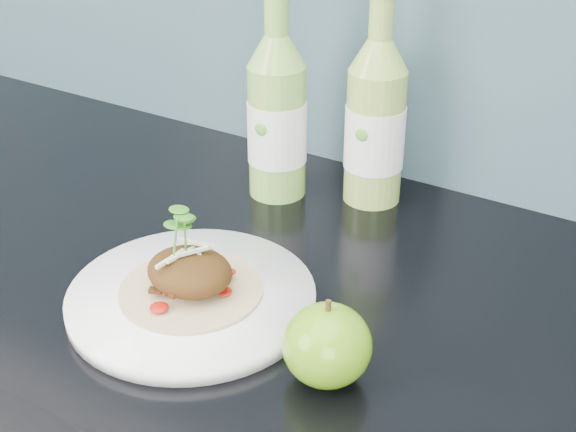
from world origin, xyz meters
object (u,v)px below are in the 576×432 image
at_px(cider_bottle_left, 277,117).
at_px(dinner_plate, 192,298).
at_px(green_apple, 327,345).
at_px(cider_bottle_right, 375,123).

bearing_deg(cider_bottle_left, dinner_plate, -77.31).
xyz_separation_m(green_apple, cider_bottle_left, (-0.23, 0.29, 0.07)).
distance_m(green_apple, cider_bottle_left, 0.38).
xyz_separation_m(green_apple, cider_bottle_right, (-0.12, 0.34, 0.07)).
bearing_deg(cider_bottle_left, cider_bottle_right, 23.55).
relative_size(cider_bottle_left, cider_bottle_right, 1.00).
distance_m(cider_bottle_left, cider_bottle_right, 0.12).
bearing_deg(green_apple, cider_bottle_right, 109.85).
distance_m(dinner_plate, cider_bottle_right, 0.33).
relative_size(dinner_plate, green_apple, 2.96).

